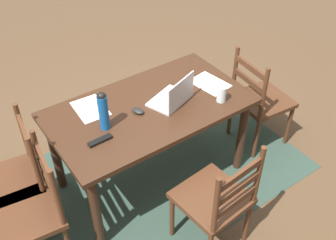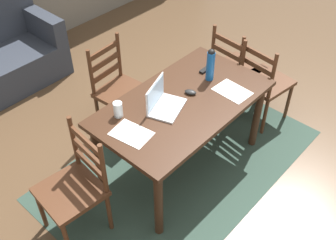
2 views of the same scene
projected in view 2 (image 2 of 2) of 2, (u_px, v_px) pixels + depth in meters
The scene contains 14 objects.
ground_plane at pixel (181, 163), 3.81m from camera, with size 14.00×14.00×0.00m, color brown.
area_rug at pixel (181, 163), 3.81m from camera, with size 2.57×1.57×0.01m, color #2D4238.
dining_table at pixel (183, 110), 3.37m from camera, with size 1.51×0.85×0.76m.
chair_left_far at pixel (75, 188), 3.01m from camera, with size 0.48×0.48×0.95m.
chair_right_far at pixel (235, 69), 4.17m from camera, with size 0.48×0.48×0.95m.
chair_right_near at pixel (263, 82), 4.00m from camera, with size 0.49×0.49×0.95m.
chair_far_head at pixel (120, 90), 3.90m from camera, with size 0.48×0.48×0.95m.
laptop at pixel (162, 102), 3.21m from camera, with size 0.38×0.31×0.23m.
water_bottle at pixel (211, 64), 3.43m from camera, with size 0.07×0.07×0.30m.
drinking_glass at pixel (118, 109), 3.12m from camera, with size 0.07×0.07×0.13m, color silver.
computer_mouse at pixel (190, 92), 3.36m from camera, with size 0.06×0.10×0.03m, color black.
tv_remote at pixel (207, 69), 3.63m from camera, with size 0.04×0.17×0.02m, color black.
paper_stack_left at pixel (232, 91), 3.40m from camera, with size 0.21×0.30×0.00m, color white.
paper_stack_right at pixel (131, 134), 3.01m from camera, with size 0.21×0.30×0.00m, color white.
Camera 2 is at (-1.99, -1.63, 2.84)m, focal length 43.04 mm.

